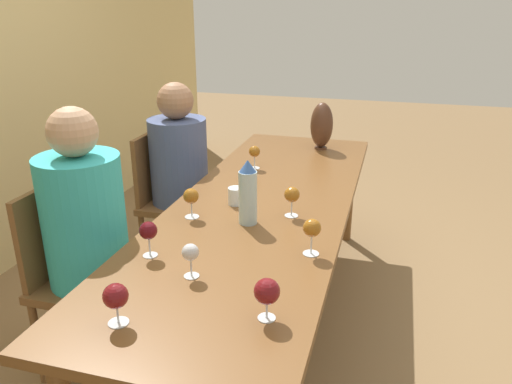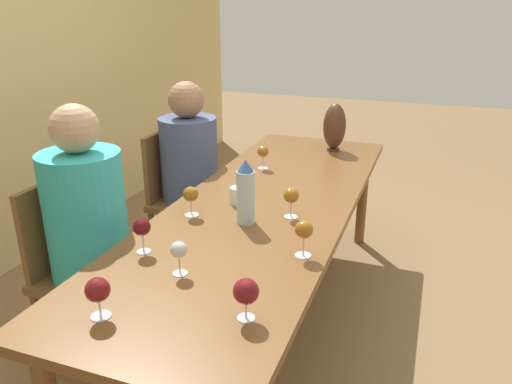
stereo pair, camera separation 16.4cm
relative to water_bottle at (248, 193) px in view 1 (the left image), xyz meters
The scene contains 17 objects.
ground_plane 0.91m from the water_bottle, ahead, with size 14.00×14.00×0.00m, color olive.
dining_table 0.33m from the water_bottle, ahead, with size 2.62×0.84×0.73m.
water_bottle is the anchor object (origin of this frame).
water_tumbler 0.25m from the water_bottle, 31.96° to the left, with size 0.08×0.08×0.09m.
vase 1.30m from the water_bottle, ahead, with size 0.15×0.15×0.32m.
wine_glass_0 0.79m from the water_bottle, 13.99° to the left, with size 0.07×0.07×0.14m.
wine_glass_1 0.27m from the water_bottle, 91.95° to the left, with size 0.07×0.07×0.14m.
wine_glass_2 0.22m from the water_bottle, 52.83° to the right, with size 0.07×0.07×0.14m.
wine_glass_3 0.51m from the water_bottle, behind, with size 0.06×0.06×0.13m.
wine_glass_4 0.49m from the water_bottle, 145.02° to the left, with size 0.07×0.07×0.14m.
wine_glass_5 0.39m from the water_bottle, 123.95° to the right, with size 0.07×0.07×0.15m.
wine_glass_6 0.73m from the water_bottle, 158.88° to the right, with size 0.08×0.08×0.14m.
wine_glass_7 0.85m from the water_bottle, 168.25° to the left, with size 0.08×0.08×0.14m.
chair_near 0.87m from the water_bottle, 108.00° to the left, with size 0.44×0.44×0.90m.
chair_far 1.13m from the water_bottle, 44.50° to the left, with size 0.44×0.44×0.90m.
person_near 0.74m from the water_bottle, 110.05° to the left, with size 0.36×0.36×1.27m.
person_far 1.03m from the water_bottle, 41.15° to the left, with size 0.36×0.36×1.22m.
Camera 1 is at (-2.22, -0.59, 1.66)m, focal length 35.00 mm.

